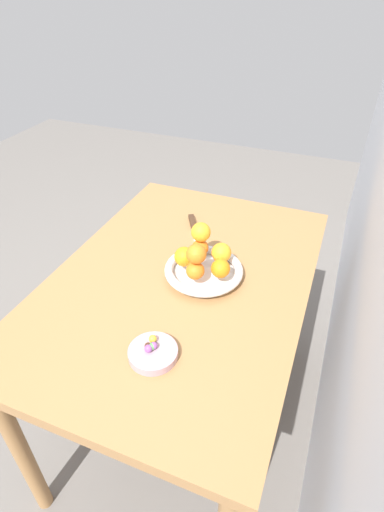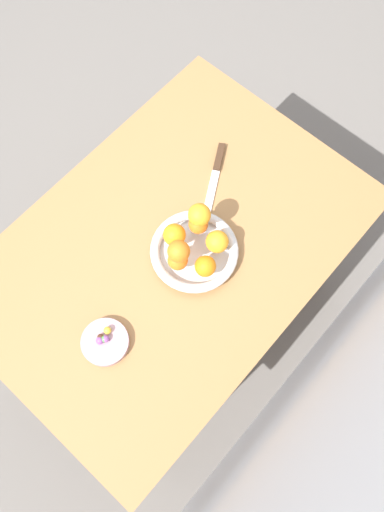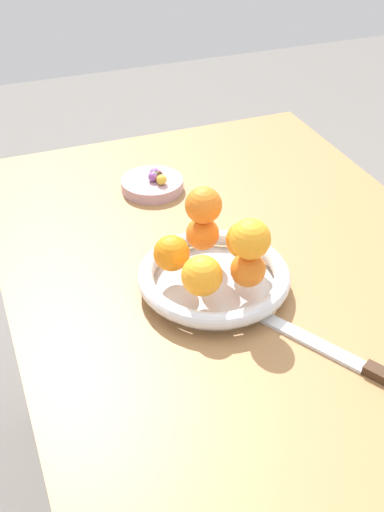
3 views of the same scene
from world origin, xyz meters
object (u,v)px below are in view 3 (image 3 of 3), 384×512
candy_ball_3 (158,175)px  candy_ball_4 (153,177)px  orange_5 (250,239)px  candy_ball_5 (162,180)px  orange_3 (245,240)px  candy_ball_1 (154,176)px  knife (354,362)px  orange_2 (248,270)px  candy_ball_0 (154,177)px  dining_table (241,312)px  orange_1 (202,276)px  fruit_bowl (214,278)px  candy_ball_2 (155,173)px  orange_4 (203,234)px  orange_6 (203,205)px  orange_0 (172,253)px  candy_dish (152,184)px

candy_ball_3 → candy_ball_4: candy_ball_4 is taller
orange_5 → candy_ball_5: bearing=1.8°
orange_3 → candy_ball_1: (0.32, 0.05, -0.04)m
orange_5 → knife: 0.22m
orange_2 → candy_ball_1: 0.38m
orange_3 → orange_2: bearing=158.7°
candy_ball_3 → knife: (-0.56, -0.09, -0.03)m
candy_ball_0 → knife: candy_ball_0 is taller
candy_ball_0 → knife: bearing=-169.1°
candy_ball_4 → knife: candy_ball_4 is taller
dining_table → orange_5: orange_5 is taller
orange_1 → knife: (-0.18, -0.15, -0.07)m
candy_ball_5 → orange_1: bearing=170.6°
orange_1 → orange_3: same height
fruit_bowl → candy_ball_2: bearing=-2.7°
orange_4 → candy_ball_3: orange_4 is taller
orange_1 → orange_2: bearing=-94.9°
orange_6 → candy_ball_4: size_ratio=3.08×
fruit_bowl → candy_ball_2: size_ratio=12.29×
dining_table → orange_4: size_ratio=20.39×
orange_6 → orange_1: bearing=157.2°
orange_1 → candy_ball_5: 0.36m
candy_ball_1 → candy_ball_5: size_ratio=0.91×
orange_2 → fruit_bowl: bearing=31.6°
orange_4 → orange_5: orange_5 is taller
orange_2 → candy_ball_4: size_ratio=2.82×
knife → dining_table: bearing=11.7°
orange_2 → candy_ball_2: 0.39m
candy_ball_5 → knife: bearing=-169.8°
orange_5 → candy_ball_1: bearing=3.1°
orange_0 → candy_ball_4: orange_0 is taller
orange_0 → orange_5: size_ratio=0.94×
orange_6 → orange_3: bearing=-127.2°
orange_0 → candy_ball_0: 0.31m
candy_dish → orange_2: (-0.39, -0.02, 0.06)m
candy_ball_5 → candy_ball_0: bearing=29.3°
dining_table → candy_ball_2: 0.34m
orange_1 → knife: bearing=-138.7°
orange_0 → candy_ball_4: size_ratio=3.00×
orange_6 → knife: bearing=-158.0°
dining_table → candy_ball_4: 0.33m
candy_ball_5 → candy_dish: bearing=25.7°
orange_3 → candy_ball_3: orange_3 is taller
candy_dish → candy_ball_5: bearing=-154.3°
orange_4 → candy_ball_3: bearing=-3.5°
orange_2 → knife: (-0.17, -0.08, -0.06)m
candy_ball_3 → candy_ball_4: 0.01m
dining_table → candy_ball_3: size_ratio=64.94×
orange_1 → orange_3: bearing=-58.2°
candy_ball_5 → knife: candy_ball_5 is taller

